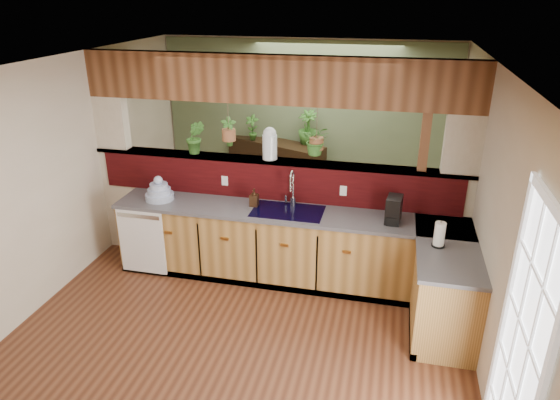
% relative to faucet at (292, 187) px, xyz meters
% --- Properties ---
extents(ground, '(4.60, 7.00, 0.01)m').
position_rel_faucet_xyz_m(ground, '(-0.27, -1.13, -1.14)').
color(ground, '#552D1A').
rests_on(ground, ground).
extents(ceiling, '(4.60, 7.00, 0.01)m').
position_rel_faucet_xyz_m(ceiling, '(-0.27, -1.13, 1.46)').
color(ceiling, brown).
rests_on(ceiling, ground).
extents(wall_back, '(4.60, 0.02, 2.60)m').
position_rel_faucet_xyz_m(wall_back, '(-0.27, 2.37, 0.16)').
color(wall_back, beige).
rests_on(wall_back, ground).
extents(wall_left, '(0.02, 7.00, 2.60)m').
position_rel_faucet_xyz_m(wall_left, '(-2.57, -1.13, 0.16)').
color(wall_left, beige).
rests_on(wall_left, ground).
extents(wall_right, '(0.02, 7.00, 2.60)m').
position_rel_faucet_xyz_m(wall_right, '(2.03, -1.13, 0.16)').
color(wall_right, beige).
rests_on(wall_right, ground).
extents(pass_through_partition, '(4.60, 0.21, 2.60)m').
position_rel_faucet_xyz_m(pass_through_partition, '(-0.24, 0.22, 0.05)').
color(pass_through_partition, beige).
rests_on(pass_through_partition, ground).
extents(pass_through_ledge, '(4.60, 0.21, 0.04)m').
position_rel_faucet_xyz_m(pass_through_ledge, '(-0.27, 0.22, 0.23)').
color(pass_through_ledge, brown).
rests_on(pass_through_ledge, ground).
extents(header_beam, '(4.60, 0.15, 0.55)m').
position_rel_faucet_xyz_m(header_beam, '(-0.27, 0.22, 1.18)').
color(header_beam, brown).
rests_on(header_beam, ground).
extents(sage_backwall, '(4.55, 0.02, 2.55)m').
position_rel_faucet_xyz_m(sage_backwall, '(-0.27, 2.35, 0.16)').
color(sage_backwall, '#5C6F4B').
rests_on(sage_backwall, ground).
extents(countertop, '(4.14, 1.52, 0.90)m').
position_rel_faucet_xyz_m(countertop, '(0.57, -0.26, -0.70)').
color(countertop, olive).
rests_on(countertop, ground).
extents(dishwasher, '(0.58, 0.03, 0.82)m').
position_rel_faucet_xyz_m(dishwasher, '(-1.75, -0.47, -0.69)').
color(dishwasher, white).
rests_on(dishwasher, ground).
extents(navy_sink, '(0.82, 0.50, 0.18)m').
position_rel_faucet_xyz_m(navy_sink, '(-0.02, -0.16, -0.32)').
color(navy_sink, black).
rests_on(navy_sink, countertop).
extents(french_door, '(0.06, 1.02, 2.16)m').
position_rel_faucet_xyz_m(french_door, '(2.00, -2.43, -0.09)').
color(french_door, white).
rests_on(french_door, ground).
extents(faucet, '(0.20, 0.20, 0.45)m').
position_rel_faucet_xyz_m(faucet, '(0.00, 0.00, 0.00)').
color(faucet, '#B7B7B2').
rests_on(faucet, countertop).
extents(dish_stack, '(0.34, 0.34, 0.30)m').
position_rel_faucet_xyz_m(dish_stack, '(-1.61, -0.17, -0.15)').
color(dish_stack, '#A6B4D6').
rests_on(dish_stack, countertop).
extents(soap_dispenser, '(0.10, 0.10, 0.21)m').
position_rel_faucet_xyz_m(soap_dispenser, '(-0.43, -0.10, -0.14)').
color(soap_dispenser, '#3D2616').
rests_on(soap_dispenser, countertop).
extents(coffee_maker, '(0.16, 0.26, 0.29)m').
position_rel_faucet_xyz_m(coffee_maker, '(1.17, -0.18, -0.11)').
color(coffee_maker, black).
rests_on(coffee_maker, countertop).
extents(paper_towel, '(0.13, 0.13, 0.28)m').
position_rel_faucet_xyz_m(paper_towel, '(1.62, -0.65, -0.12)').
color(paper_towel, black).
rests_on(paper_towel, countertop).
extents(glass_jar, '(0.17, 0.17, 0.39)m').
position_rel_faucet_xyz_m(glass_jar, '(-0.32, 0.22, 0.44)').
color(glass_jar, silver).
rests_on(glass_jar, pass_through_ledge).
extents(ledge_plant_left, '(0.26, 0.23, 0.42)m').
position_rel_faucet_xyz_m(ledge_plant_left, '(-1.25, 0.22, 0.45)').
color(ledge_plant_left, '#306523').
rests_on(ledge_plant_left, pass_through_ledge).
extents(hanging_plant_a, '(0.22, 0.19, 0.47)m').
position_rel_faucet_xyz_m(hanging_plant_a, '(-0.82, 0.22, 0.66)').
color(hanging_plant_a, brown).
rests_on(hanging_plant_a, header_beam).
extents(hanging_plant_b, '(0.33, 0.29, 0.50)m').
position_rel_faucet_xyz_m(hanging_plant_b, '(0.24, 0.22, 0.67)').
color(hanging_plant_b, brown).
rests_on(hanging_plant_b, header_beam).
extents(shelving_console, '(1.66, 1.03, 1.08)m').
position_rel_faucet_xyz_m(shelving_console, '(-0.70, 2.12, -0.64)').
color(shelving_console, black).
rests_on(shelving_console, ground).
extents(shelf_plant_a, '(0.23, 0.17, 0.41)m').
position_rel_faucet_xyz_m(shelf_plant_a, '(-1.09, 2.12, 0.10)').
color(shelf_plant_a, '#306523').
rests_on(shelf_plant_a, shelving_console).
extents(shelf_plant_b, '(0.35, 0.35, 0.53)m').
position_rel_faucet_xyz_m(shelf_plant_b, '(-0.20, 2.12, 0.16)').
color(shelf_plant_b, '#306523').
rests_on(shelf_plant_b, shelving_console).
extents(floor_plant, '(0.72, 0.67, 0.67)m').
position_rel_faucet_xyz_m(floor_plant, '(0.80, 1.09, -0.81)').
color(floor_plant, '#306523').
rests_on(floor_plant, ground).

